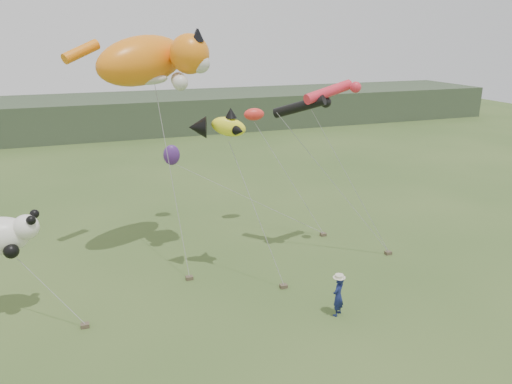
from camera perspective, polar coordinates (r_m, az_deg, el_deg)
ground at (r=21.01m, az=5.67°, el=-14.67°), size 120.00×120.00×0.00m
headland at (r=61.50m, az=-15.26°, el=8.47°), size 90.00×13.00×4.00m
festival_attendant at (r=21.27m, az=9.37°, el=-11.65°), size 0.77×0.72×1.76m
sandbag_anchors at (r=24.71m, az=1.02°, el=-9.06°), size 15.71×5.49×0.17m
cat_kite at (r=25.14m, az=-11.74°, el=14.57°), size 6.74×4.72×3.01m
fish_kite at (r=22.45m, az=-4.45°, el=7.51°), size 2.77×1.80×1.42m
tube_kites at (r=25.08m, az=7.21°, el=10.57°), size 3.95×2.38×1.92m
panda_kite at (r=22.34m, az=-26.85°, el=-4.42°), size 2.71×1.75×1.68m
misc_kites at (r=29.77m, az=-5.92°, el=6.07°), size 5.51×3.20×3.57m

